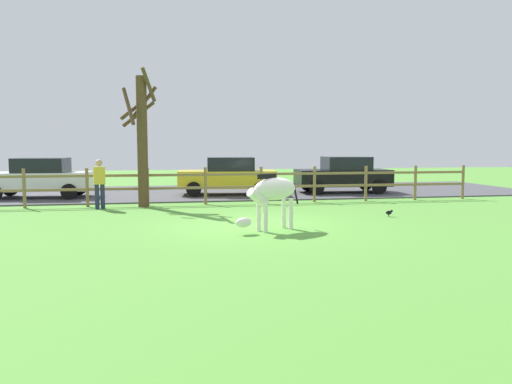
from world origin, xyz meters
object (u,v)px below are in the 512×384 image
parked_car_white (39,177)px  visitor_near_fence (99,182)px  crow_on_grass (389,212)px  parked_car_black (343,174)px  parked_car_yellow (228,176)px  zebra (272,193)px  bare_tree (142,136)px

parked_car_white → visitor_near_fence: (2.73, -3.61, 0.06)m
parked_car_white → visitor_near_fence: 4.53m
visitor_near_fence → crow_on_grass: bearing=-21.6°
parked_car_black → parked_car_yellow: bearing=179.5°
parked_car_white → parked_car_black: bearing=-0.5°
crow_on_grass → parked_car_yellow: (-3.92, 6.94, 0.72)m
parked_car_white → parked_car_black: same height
crow_on_grass → parked_car_white: 13.38m
crow_on_grass → parked_car_yellow: 8.01m
zebra → parked_car_black: (5.02, 8.59, -0.08)m
parked_car_black → crow_on_grass: bearing=-99.2°
parked_car_yellow → parked_car_black: size_ratio=1.02×
zebra → visitor_near_fence: 6.97m
parked_car_yellow → parked_car_white: (-7.45, 0.08, 0.00)m
crow_on_grass → bare_tree: bearing=152.8°
parked_car_black → visitor_near_fence: size_ratio=2.49×
zebra → bare_tree: bearing=121.7°
parked_car_yellow → parked_car_black: bearing=-0.5°
parked_car_yellow → parked_car_white: 7.45m
parked_car_yellow → bare_tree: bearing=-136.1°
crow_on_grass → parked_car_black: size_ratio=0.05×
crow_on_grass → parked_car_yellow: bearing=119.5°
parked_car_yellow → parked_car_white: bearing=179.4°
bare_tree → parked_car_black: size_ratio=1.14×
bare_tree → visitor_near_fence: bare_tree is taller
parked_car_yellow → parked_car_black: 5.04m
parked_car_yellow → parked_car_white: size_ratio=1.02×
zebra → parked_car_yellow: parked_car_yellow is taller
crow_on_grass → visitor_near_fence: 9.32m
bare_tree → visitor_near_fence: 2.07m
bare_tree → parked_car_white: 5.50m
bare_tree → visitor_near_fence: bearing=-167.0°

